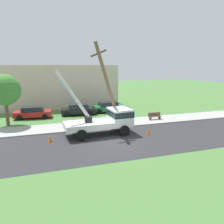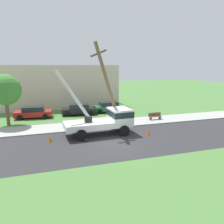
{
  "view_description": "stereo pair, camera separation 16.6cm",
  "coord_description": "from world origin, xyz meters",
  "px_view_note": "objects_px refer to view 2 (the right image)",
  "views": [
    {
      "loc": [
        -5.41,
        -16.68,
        6.31
      ],
      "look_at": [
        1.03,
        3.2,
        1.88
      ],
      "focal_mm": 35.04,
      "sensor_mm": 36.0,
      "label": 1
    },
    {
      "loc": [
        -5.25,
        -16.73,
        6.31
      ],
      "look_at": [
        1.03,
        3.2,
        1.88
      ],
      "focal_mm": 35.04,
      "sensor_mm": 36.0,
      "label": 2
    }
  ],
  "objects_px": {
    "traffic_cone_behind": "(50,139)",
    "traffic_cone_curbside": "(115,127)",
    "parked_sedan_black": "(79,109)",
    "park_bench": "(155,116)",
    "leaning_utility_pole": "(108,86)",
    "roadside_tree_near": "(5,90)",
    "parked_sedan_green": "(109,107)",
    "utility_truck": "(107,119)",
    "parked_sedan_red": "(33,112)",
    "traffic_cone_ahead": "(148,132)"
  },
  "relations": [
    {
      "from": "leaning_utility_pole",
      "to": "park_bench",
      "type": "xyz_separation_m",
      "value": [
        6.35,
        2.07,
        -3.92
      ]
    },
    {
      "from": "traffic_cone_behind",
      "to": "traffic_cone_ahead",
      "type": "bearing_deg",
      "value": -4.18
    },
    {
      "from": "traffic_cone_ahead",
      "to": "parked_sedan_red",
      "type": "distance_m",
      "value": 14.64
    },
    {
      "from": "utility_truck",
      "to": "traffic_cone_curbside",
      "type": "relative_size",
      "value": 12.25
    },
    {
      "from": "park_bench",
      "to": "parked_sedan_green",
      "type": "bearing_deg",
      "value": 122.29
    },
    {
      "from": "leaning_utility_pole",
      "to": "park_bench",
      "type": "relative_size",
      "value": 5.35
    },
    {
      "from": "traffic_cone_behind",
      "to": "traffic_cone_curbside",
      "type": "xyz_separation_m",
      "value": [
        6.43,
        1.8,
        0.0
      ]
    },
    {
      "from": "traffic_cone_ahead",
      "to": "traffic_cone_curbside",
      "type": "bearing_deg",
      "value": 134.46
    },
    {
      "from": "traffic_cone_behind",
      "to": "park_bench",
      "type": "distance_m",
      "value": 12.78
    },
    {
      "from": "leaning_utility_pole",
      "to": "traffic_cone_ahead",
      "type": "distance_m",
      "value": 5.77
    },
    {
      "from": "leaning_utility_pole",
      "to": "traffic_cone_curbside",
      "type": "xyz_separation_m",
      "value": [
        0.67,
        -0.2,
        -4.1
      ]
    },
    {
      "from": "leaning_utility_pole",
      "to": "parked_sedan_black",
      "type": "height_order",
      "value": "leaning_utility_pole"
    },
    {
      "from": "traffic_cone_curbside",
      "to": "parked_sedan_red",
      "type": "bearing_deg",
      "value": 135.85
    },
    {
      "from": "traffic_cone_behind",
      "to": "parked_sedan_black",
      "type": "xyz_separation_m",
      "value": [
        4.03,
        9.75,
        0.43
      ]
    },
    {
      "from": "parked_sedan_black",
      "to": "traffic_cone_curbside",
      "type": "bearing_deg",
      "value": -73.16
    },
    {
      "from": "traffic_cone_curbside",
      "to": "parked_sedan_green",
      "type": "xyz_separation_m",
      "value": [
        1.81,
        8.4,
        0.43
      ]
    },
    {
      "from": "traffic_cone_behind",
      "to": "park_bench",
      "type": "height_order",
      "value": "park_bench"
    },
    {
      "from": "traffic_cone_ahead",
      "to": "traffic_cone_curbside",
      "type": "xyz_separation_m",
      "value": [
        -2.4,
        2.45,
        0.0
      ]
    },
    {
      "from": "parked_sedan_red",
      "to": "traffic_cone_ahead",
      "type": "bearing_deg",
      "value": -44.48
    },
    {
      "from": "utility_truck",
      "to": "parked_sedan_black",
      "type": "xyz_separation_m",
      "value": [
        -1.22,
        8.98,
        -0.7
      ]
    },
    {
      "from": "utility_truck",
      "to": "park_bench",
      "type": "relative_size",
      "value": 4.29
    },
    {
      "from": "parked_sedan_red",
      "to": "traffic_cone_curbside",
      "type": "bearing_deg",
      "value": -44.15
    },
    {
      "from": "leaning_utility_pole",
      "to": "parked_sedan_black",
      "type": "distance_m",
      "value": 8.74
    },
    {
      "from": "traffic_cone_behind",
      "to": "park_bench",
      "type": "xyz_separation_m",
      "value": [
        12.12,
        4.08,
        0.18
      ]
    },
    {
      "from": "traffic_cone_ahead",
      "to": "park_bench",
      "type": "relative_size",
      "value": 0.35
    },
    {
      "from": "parked_sedan_black",
      "to": "park_bench",
      "type": "height_order",
      "value": "parked_sedan_black"
    },
    {
      "from": "traffic_cone_curbside",
      "to": "traffic_cone_ahead",
      "type": "bearing_deg",
      "value": -45.54
    },
    {
      "from": "leaning_utility_pole",
      "to": "traffic_cone_ahead",
      "type": "bearing_deg",
      "value": -40.85
    },
    {
      "from": "parked_sedan_red",
      "to": "park_bench",
      "type": "distance_m",
      "value": 14.8
    },
    {
      "from": "parked_sedan_black",
      "to": "parked_sedan_green",
      "type": "height_order",
      "value": "same"
    },
    {
      "from": "traffic_cone_behind",
      "to": "parked_sedan_black",
      "type": "height_order",
      "value": "parked_sedan_black"
    },
    {
      "from": "traffic_cone_behind",
      "to": "traffic_cone_curbside",
      "type": "relative_size",
      "value": 1.0
    },
    {
      "from": "parked_sedan_red",
      "to": "leaning_utility_pole",
      "type": "bearing_deg",
      "value": -45.87
    },
    {
      "from": "utility_truck",
      "to": "parked_sedan_black",
      "type": "relative_size",
      "value": 1.51
    },
    {
      "from": "traffic_cone_curbside",
      "to": "park_bench",
      "type": "relative_size",
      "value": 0.35
    },
    {
      "from": "parked_sedan_green",
      "to": "parked_sedan_black",
      "type": "bearing_deg",
      "value": -173.95
    },
    {
      "from": "utility_truck",
      "to": "traffic_cone_curbside",
      "type": "bearing_deg",
      "value": 40.89
    },
    {
      "from": "parked_sedan_red",
      "to": "roadside_tree_near",
      "type": "distance_m",
      "value": 4.79
    },
    {
      "from": "traffic_cone_ahead",
      "to": "roadside_tree_near",
      "type": "height_order",
      "value": "roadside_tree_near"
    },
    {
      "from": "parked_sedan_red",
      "to": "parked_sedan_green",
      "type": "xyz_separation_m",
      "value": [
        9.85,
        0.59,
        0.0
      ]
    },
    {
      "from": "leaning_utility_pole",
      "to": "traffic_cone_ahead",
      "type": "height_order",
      "value": "leaning_utility_pole"
    },
    {
      "from": "utility_truck",
      "to": "roadside_tree_near",
      "type": "bearing_deg",
      "value": 146.6
    },
    {
      "from": "traffic_cone_curbside",
      "to": "park_bench",
      "type": "height_order",
      "value": "park_bench"
    },
    {
      "from": "traffic_cone_curbside",
      "to": "park_bench",
      "type": "distance_m",
      "value": 6.12
    },
    {
      "from": "traffic_cone_behind",
      "to": "parked_sedan_green",
      "type": "relative_size",
      "value": 0.13
    },
    {
      "from": "traffic_cone_behind",
      "to": "roadside_tree_near",
      "type": "height_order",
      "value": "roadside_tree_near"
    },
    {
      "from": "parked_sedan_black",
      "to": "roadside_tree_near",
      "type": "height_order",
      "value": "roadside_tree_near"
    },
    {
      "from": "traffic_cone_curbside",
      "to": "parked_sedan_black",
      "type": "height_order",
      "value": "parked_sedan_black"
    },
    {
      "from": "utility_truck",
      "to": "traffic_cone_ahead",
      "type": "xyz_separation_m",
      "value": [
        3.59,
        -1.42,
        -1.13
      ]
    },
    {
      "from": "park_bench",
      "to": "utility_truck",
      "type": "bearing_deg",
      "value": -154.31
    }
  ]
}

